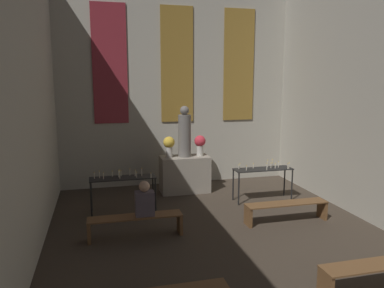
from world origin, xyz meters
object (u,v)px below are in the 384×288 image
(altar, at_px, (185,174))
(candle_rack_right, at_px, (263,172))
(statue, at_px, (185,134))
(pew_back_right, at_px, (286,208))
(flower_vase_right, at_px, (200,143))
(person_seated, at_px, (145,200))
(flower_vase_left, at_px, (169,145))
(candle_rack_left, at_px, (123,182))
(pew_back_left, at_px, (135,222))
(pew_second_right, at_px, (379,271))

(altar, relative_size, candle_rack_right, 0.88)
(statue, relative_size, pew_back_right, 0.75)
(altar, bearing_deg, flower_vase_right, -0.00)
(statue, bearing_deg, flower_vase_right, 0.00)
(statue, height_order, person_seated, statue)
(statue, height_order, flower_vase_left, statue)
(statue, relative_size, flower_vase_left, 2.43)
(altar, distance_m, flower_vase_right, 0.93)
(candle_rack_left, distance_m, candle_rack_right, 3.45)
(candle_rack_left, bearing_deg, pew_back_left, -85.10)
(candle_rack_left, bearing_deg, person_seated, -78.07)
(candle_rack_right, relative_size, pew_back_left, 0.82)
(altar, xyz_separation_m, pew_second_right, (1.60, -5.41, -0.18))
(flower_vase_right, distance_m, candle_rack_right, 1.87)
(statue, xyz_separation_m, pew_back_right, (1.60, -2.68, -1.29))
(pew_back_right, bearing_deg, pew_back_left, 180.00)
(flower_vase_right, xyz_separation_m, candle_rack_left, (-2.15, -1.20, -0.59))
(pew_back_right, relative_size, person_seated, 2.65)
(altar, relative_size, statue, 0.96)
(flower_vase_right, bearing_deg, candle_rack_right, -42.74)
(flower_vase_right, relative_size, pew_second_right, 0.31)
(flower_vase_left, xyz_separation_m, pew_back_left, (-1.17, -2.68, -1.00))
(candle_rack_left, xyz_separation_m, pew_back_right, (3.32, -1.47, -0.41))
(pew_back_right, bearing_deg, person_seated, 180.00)
(altar, distance_m, pew_back_right, 3.12)
(flower_vase_right, distance_m, candle_rack_left, 2.53)
(altar, distance_m, statue, 1.11)
(statue, bearing_deg, candle_rack_left, -145.08)
(flower_vase_right, bearing_deg, flower_vase_left, 180.00)
(candle_rack_left, relative_size, candle_rack_right, 1.00)
(candle_rack_right, xyz_separation_m, person_seated, (-3.14, -1.47, 0.01))
(person_seated, bearing_deg, flower_vase_right, 55.51)
(person_seated, bearing_deg, candle_rack_right, 25.06)
(flower_vase_right, bearing_deg, altar, 180.00)
(flower_vase_left, xyz_separation_m, candle_rack_right, (2.15, -1.21, -0.59))
(candle_rack_right, distance_m, pew_back_right, 1.53)
(candle_rack_left, height_order, pew_second_right, candle_rack_left)
(pew_back_left, bearing_deg, altar, 59.14)
(statue, xyz_separation_m, flower_vase_left, (-0.42, 0.00, -0.28))
(altar, relative_size, pew_back_right, 0.72)
(statue, xyz_separation_m, pew_second_right, (1.60, -5.41, -1.29))
(pew_back_left, height_order, person_seated, person_seated)
(pew_back_left, bearing_deg, flower_vase_right, 52.91)
(candle_rack_right, relative_size, pew_second_right, 0.82)
(statue, bearing_deg, pew_second_right, -73.55)
(altar, bearing_deg, candle_rack_right, -34.90)
(candle_rack_left, height_order, pew_back_right, candle_rack_left)
(statue, distance_m, candle_rack_left, 2.28)
(flower_vase_right, relative_size, candle_rack_right, 0.38)
(flower_vase_left, relative_size, pew_back_left, 0.31)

